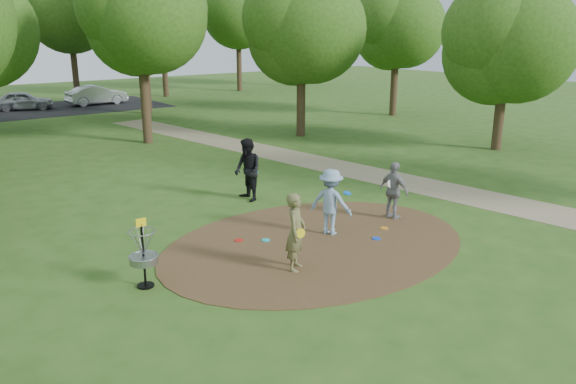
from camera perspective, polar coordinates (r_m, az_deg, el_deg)
ground at (r=14.45m, az=2.89°, el=-5.26°), size 100.00×100.00×0.00m
dirt_clearing at (r=14.45m, az=2.89°, el=-5.22°), size 8.40×8.40×0.02m
footpath at (r=20.22m, az=13.44°, el=0.66°), size 7.55×39.89×0.01m
parking_lot at (r=41.99m, az=-22.31°, el=7.86°), size 14.00×8.00×0.01m
player_observer_with_disc at (r=12.62m, az=0.80°, el=-4.09°), size 0.79×0.76×1.82m
player_throwing_with_disc at (r=14.85m, az=4.37°, el=-1.03°), size 1.25×1.33×1.78m
player_walking_with_disc at (r=17.78m, az=-4.12°, el=2.24°), size 0.84×1.03×2.00m
player_waiting_with_disc at (r=16.31m, az=10.71°, el=0.13°), size 0.54×1.01×1.68m
disc_ground_cyan at (r=14.60m, az=-2.27°, el=-4.90°), size 0.22×0.22×0.02m
disc_ground_blue at (r=14.87m, az=8.97°, el=-4.69°), size 0.22×0.22×0.02m
disc_ground_red at (r=14.63m, az=-5.02°, el=-4.91°), size 0.22×0.22×0.02m
car_left at (r=42.01m, az=-25.33°, el=8.40°), size 3.99×2.45×1.27m
car_right at (r=43.02m, az=-18.86°, el=9.31°), size 4.24×1.62×1.38m
disc_ground_orange at (r=15.66m, az=9.76°, el=-3.63°), size 0.22×0.22×0.02m
disc_golf_basket at (r=12.19m, az=-14.52°, el=-5.56°), size 0.63×0.63×1.54m
tree_ring at (r=23.53m, az=-11.29°, el=15.94°), size 36.82×45.75×9.83m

